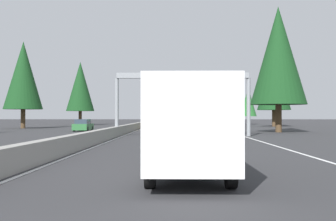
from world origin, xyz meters
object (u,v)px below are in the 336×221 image
(box_truck_near_right, at_px, (187,125))
(sedan_mid_right, at_px, (201,124))
(conifer_left_near, at_px, (23,75))
(bus_far_left, at_px, (191,117))
(pickup_distant_b, at_px, (159,120))
(conifer_left_mid, at_px, (80,87))
(conifer_right_far, at_px, (248,102))
(sign_gantry_overhead, at_px, (184,86))
(box_truck_mid_left, at_px, (178,118))
(oncoming_near, at_px, (83,126))
(minivan_mid_center, at_px, (175,119))
(sedan_near_center, at_px, (175,120))
(conifer_right_mid, at_px, (274,81))
(sedan_far_center, at_px, (180,129))
(conifer_right_distant, at_px, (229,102))
(conifer_right_near, at_px, (278,56))

(box_truck_near_right, height_order, sedan_mid_right, box_truck_near_right)
(conifer_left_near, bearing_deg, bus_far_left, -39.99)
(pickup_distant_b, bearing_deg, conifer_left_mid, 93.72)
(conifer_right_far, bearing_deg, sign_gantry_overhead, 163.78)
(box_truck_near_right, distance_m, box_truck_mid_left, 48.99)
(sedan_mid_right, xyz_separation_m, oncoming_near, (-9.30, 15.37, 0.00))
(conifer_right_far, bearing_deg, conifer_left_near, 126.51)
(sedan_mid_right, bearing_deg, sign_gantry_overhead, 172.27)
(minivan_mid_center, bearing_deg, sedan_mid_right, -175.67)
(bus_far_left, bearing_deg, conifer_left_mid, 109.78)
(sedan_near_center, bearing_deg, oncoming_near, 171.41)
(conifer_right_mid, relative_size, conifer_right_far, 1.64)
(sedan_near_center, distance_m, minivan_mid_center, 16.64)
(sedan_far_center, relative_size, conifer_left_near, 0.33)
(box_truck_mid_left, xyz_separation_m, conifer_right_far, (28.23, -15.66, 3.34))
(sign_gantry_overhead, bearing_deg, conifer_right_distant, -10.52)
(pickup_distant_b, distance_m, conifer_left_mid, 17.89)
(sedan_mid_right, bearing_deg, sedan_near_center, 3.23)
(conifer_left_mid, bearing_deg, box_truck_near_right, -164.24)
(minivan_mid_center, height_order, conifer_right_far, conifer_right_far)
(box_truck_near_right, distance_m, conifer_left_mid, 74.71)
(sedan_far_center, height_order, sedan_near_center, same)
(box_truck_mid_left, relative_size, conifer_left_mid, 0.65)
(box_truck_mid_left, height_order, conifer_left_mid, conifer_left_mid)
(pickup_distant_b, relative_size, minivan_mid_center, 1.12)
(box_truck_mid_left, xyz_separation_m, conifer_right_mid, (10.77, -17.10, 6.53))
(bus_far_left, height_order, sedan_near_center, bus_far_left)
(conifer_right_far, xyz_separation_m, conifer_right_distant, (24.82, 0.90, 0.72))
(conifer_left_near, bearing_deg, box_truck_near_right, -154.08)
(box_truck_near_right, relative_size, conifer_right_far, 1.04)
(bus_far_left, relative_size, conifer_right_far, 1.41)
(box_truck_near_right, height_order, minivan_mid_center, box_truck_near_right)
(sedan_near_center, relative_size, conifer_right_distant, 0.47)
(sedan_near_center, height_order, conifer_right_far, conifer_right_far)
(sedan_near_center, bearing_deg, conifer_right_near, -171.55)
(sign_gantry_overhead, height_order, oncoming_near, sign_gantry_overhead)
(conifer_right_mid, distance_m, conifer_right_far, 17.80)
(sedan_near_center, bearing_deg, minivan_mid_center, 179.89)
(conifer_left_near, xyz_separation_m, conifer_left_mid, (23.38, -3.24, -0.01))
(sign_gantry_overhead, xyz_separation_m, minivan_mid_center, (72.77, 0.84, -3.76))
(box_truck_near_right, distance_m, minivan_mid_center, 97.66)
(bus_far_left, bearing_deg, minivan_mid_center, 11.62)
(conifer_right_far, xyz_separation_m, conifer_left_near, (-28.96, 39.13, 3.06))
(box_truck_near_right, xyz_separation_m, sedan_mid_right, (46.96, -3.44, -0.93))
(box_truck_mid_left, bearing_deg, sedan_far_center, -179.95)
(sedan_mid_right, distance_m, conifer_left_near, 27.91)
(bus_far_left, bearing_deg, conifer_right_far, -102.88)
(sign_gantry_overhead, height_order, pickup_distant_b, sign_gantry_overhead)
(sedan_near_center, relative_size, conifer_right_mid, 0.33)
(sedan_near_center, bearing_deg, sedan_far_center, -179.75)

